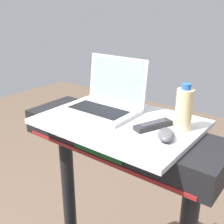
# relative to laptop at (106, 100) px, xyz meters

# --- Properties ---
(desk_board) EXTENTS (0.64, 0.47, 0.02)m
(desk_board) POSITION_rel_laptop_xyz_m (0.11, -0.06, -0.06)
(desk_board) COLOR silver
(desk_board) RESTS_ON treadmill_base
(laptop) EXTENTS (0.31, 0.25, 0.23)m
(laptop) POSITION_rel_laptop_xyz_m (0.00, 0.00, 0.00)
(laptop) COLOR #B7B7BC
(laptop) RESTS_ON desk_board
(computer_mouse) EXTENTS (0.10, 0.12, 0.03)m
(computer_mouse) POSITION_rel_laptop_xyz_m (0.35, -0.10, -0.03)
(computer_mouse) COLOR #4C4C51
(computer_mouse) RESTS_ON desk_board
(water_bottle) EXTENTS (0.06, 0.06, 0.18)m
(water_bottle) POSITION_rel_laptop_xyz_m (0.36, 0.02, 0.04)
(water_bottle) COLOR beige
(water_bottle) RESTS_ON desk_board
(tv_remote) EXTENTS (0.10, 0.17, 0.02)m
(tv_remote) POSITION_rel_laptop_xyz_m (0.27, -0.04, -0.04)
(tv_remote) COLOR #232326
(tv_remote) RESTS_ON desk_board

